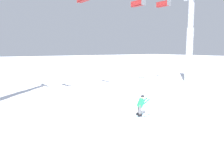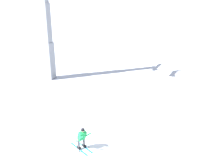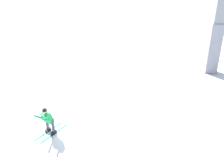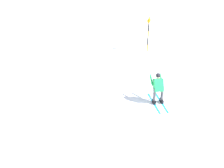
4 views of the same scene
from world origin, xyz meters
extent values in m
plane|color=white|center=(0.00, 0.00, 0.00)|extent=(260.00, 260.00, 0.00)
cube|color=#198CCC|center=(0.85, -0.31, 0.01)|extent=(1.60, 0.81, 0.01)
cube|color=black|center=(0.85, -0.31, 0.09)|extent=(0.30, 0.22, 0.16)
cylinder|color=#4C4C51|center=(0.85, -0.31, 0.48)|extent=(0.13, 0.13, 0.62)
cube|color=#198CCC|center=(0.70, -0.64, 0.01)|extent=(1.60, 0.81, 0.01)
cube|color=black|center=(0.70, -0.64, 0.09)|extent=(0.30, 0.22, 0.16)
cylinder|color=#4C4C51|center=(0.70, -0.64, 0.48)|extent=(0.13, 0.13, 0.62)
cube|color=green|center=(0.87, -0.52, 0.88)|extent=(0.59, 0.57, 0.63)
sphere|color=beige|center=(0.97, -0.57, 1.27)|extent=(0.21, 0.21, 0.21)
sphere|color=black|center=(0.97, -0.57, 1.30)|extent=(0.22, 0.22, 0.22)
cylinder|color=green|center=(1.25, -0.44, 1.00)|extent=(0.46, 0.27, 0.41)
cylinder|color=gray|center=(1.29, -0.41, 0.43)|extent=(0.46, 0.11, 1.06)
cylinder|color=black|center=(1.16, -0.30, 0.05)|extent=(0.07, 0.07, 0.01)
cylinder|color=green|center=(1.06, -0.86, 1.00)|extent=(0.46, 0.27, 0.41)
cylinder|color=gray|center=(1.06, -0.91, 0.43)|extent=(0.37, 0.31, 1.06)
cylinder|color=black|center=(0.88, -0.88, 0.05)|extent=(0.07, 0.07, 0.01)
cube|color=gray|center=(-8.06, 8.48, 1.78)|extent=(0.82, 0.82, 3.56)
cube|color=gray|center=(-8.06, 8.48, 5.34)|extent=(0.68, 0.68, 3.56)
camera|label=1|loc=(-9.49, -12.20, 4.42)|focal=38.68mm
camera|label=2|loc=(8.39, -12.50, 9.44)|focal=45.61mm
camera|label=3|loc=(10.00, 3.56, 6.86)|focal=40.42mm
camera|label=4|loc=(-6.95, 7.75, 7.23)|focal=46.36mm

